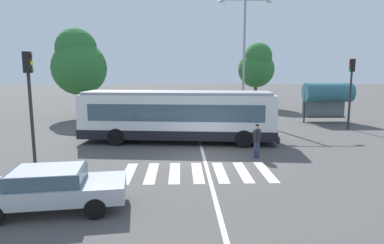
# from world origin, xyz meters

# --- Properties ---
(ground_plane) EXTENTS (160.00, 160.00, 0.00)m
(ground_plane) POSITION_xyz_m (0.00, 0.00, 0.00)
(ground_plane) COLOR #514F4C
(city_transit_bus) EXTENTS (11.82, 3.77, 3.06)m
(city_transit_bus) POSITION_xyz_m (-1.42, 3.76, 1.59)
(city_transit_bus) COLOR black
(city_transit_bus) RESTS_ON ground_plane
(pedestrian_crossing_street) EXTENTS (0.42, 0.52, 1.72)m
(pedestrian_crossing_street) POSITION_xyz_m (2.51, -0.06, 0.97)
(pedestrian_crossing_street) COLOR #333856
(pedestrian_crossing_street) RESTS_ON ground_plane
(foreground_sedan) EXTENTS (4.69, 2.37, 1.35)m
(foreground_sedan) POSITION_xyz_m (-5.28, -5.99, 0.77)
(foreground_sedan) COLOR black
(foreground_sedan) RESTS_ON ground_plane
(parked_car_charcoal) EXTENTS (1.94, 4.53, 1.35)m
(parked_car_charcoal) POSITION_xyz_m (-4.65, 16.11, 0.77)
(parked_car_charcoal) COLOR black
(parked_car_charcoal) RESTS_ON ground_plane
(parked_car_teal) EXTENTS (1.95, 4.54, 1.35)m
(parked_car_teal) POSITION_xyz_m (-1.72, 16.12, 0.77)
(parked_car_teal) COLOR black
(parked_car_teal) RESTS_ON ground_plane
(parked_car_white) EXTENTS (2.07, 4.60, 1.35)m
(parked_car_white) POSITION_xyz_m (0.85, 16.07, 0.77)
(parked_car_white) COLOR black
(parked_car_white) RESTS_ON ground_plane
(parked_car_black) EXTENTS (1.98, 4.55, 1.35)m
(parked_car_black) POSITION_xyz_m (3.48, 16.44, 0.77)
(parked_car_black) COLOR black
(parked_car_black) RESTS_ON ground_plane
(traffic_light_near_corner) EXTENTS (0.33, 0.32, 5.11)m
(traffic_light_near_corner) POSITION_xyz_m (-7.74, -1.40, 3.40)
(traffic_light_near_corner) COLOR #28282B
(traffic_light_near_corner) RESTS_ON ground_plane
(traffic_light_far_corner) EXTENTS (0.33, 0.32, 5.08)m
(traffic_light_far_corner) POSITION_xyz_m (10.97, 7.55, 3.39)
(traffic_light_far_corner) COLOR #28282B
(traffic_light_far_corner) RESTS_ON ground_plane
(bus_stop_shelter) EXTENTS (3.88, 1.54, 3.25)m
(bus_stop_shelter) POSITION_xyz_m (10.78, 10.73, 2.42)
(bus_stop_shelter) COLOR #28282B
(bus_stop_shelter) RESTS_ON ground_plane
(twin_arm_street_lamp) EXTENTS (4.59, 0.32, 10.14)m
(twin_arm_street_lamp) POSITION_xyz_m (4.14, 12.43, 6.15)
(twin_arm_street_lamp) COLOR #939399
(twin_arm_street_lamp) RESTS_ON ground_plane
(background_tree_left) EXTENTS (4.84, 4.84, 7.96)m
(background_tree_left) POSITION_xyz_m (-10.33, 14.46, 4.95)
(background_tree_left) COLOR brown
(background_tree_left) RESTS_ON ground_plane
(background_tree_right) EXTENTS (4.07, 4.07, 7.28)m
(background_tree_right) POSITION_xyz_m (7.37, 21.73, 4.74)
(background_tree_right) COLOR brown
(background_tree_right) RESTS_ON ground_plane
(crosswalk_painted_stripes) EXTENTS (6.32, 2.90, 0.01)m
(crosswalk_painted_stripes) POSITION_xyz_m (-0.53, -2.30, 0.00)
(crosswalk_painted_stripes) COLOR silver
(crosswalk_painted_stripes) RESTS_ON ground_plane
(lane_center_line) EXTENTS (0.16, 24.00, 0.01)m
(lane_center_line) POSITION_xyz_m (-0.08, 2.00, 0.00)
(lane_center_line) COLOR silver
(lane_center_line) RESTS_ON ground_plane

